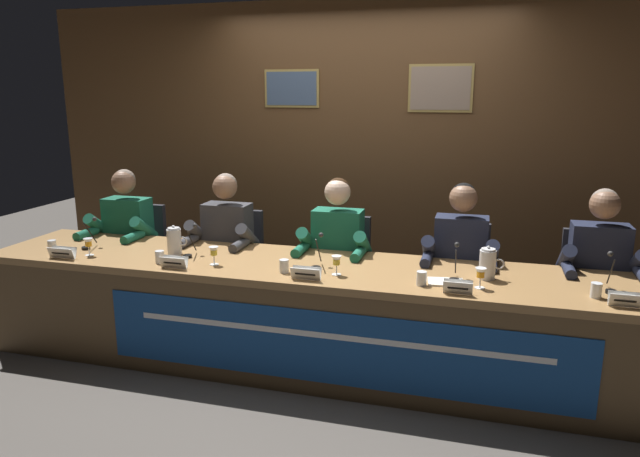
{
  "coord_description": "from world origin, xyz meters",
  "views": [
    {
      "loc": [
        1.0,
        -3.56,
        1.84
      ],
      "look_at": [
        0.0,
        0.0,
        0.97
      ],
      "focal_mm": 32.65,
      "sensor_mm": 36.0,
      "label": 1
    }
  ],
  "objects_px": {
    "panelist_right": "(460,259)",
    "juice_glass_right": "(481,274)",
    "juice_glass_far_left": "(88,244)",
    "water_pitcher_left_side": "(174,241)",
    "nameplate_left": "(174,262)",
    "water_cup_far_right": "(596,291)",
    "chair_far_left": "(139,260)",
    "water_cup_left": "(160,258)",
    "microphone_right": "(455,268)",
    "chair_far_right": "(590,299)",
    "panelist_far_left": "(123,234)",
    "conference_table": "(316,301)",
    "water_cup_right": "(421,279)",
    "juice_glass_center": "(336,262)",
    "nameplate_right": "(458,287)",
    "juice_glass_left": "(214,252)",
    "chair_left": "(235,268)",
    "nameplate_center": "(306,273)",
    "panelist_far_right": "(600,269)",
    "nameplate_far_left": "(62,253)",
    "water_cup_far_left": "(52,247)",
    "chair_center": "(341,278)",
    "microphone_center": "(318,257)",
    "microphone_far_left": "(89,238)",
    "panelist_left": "(223,241)",
    "panelist_center": "(335,250)",
    "document_stack_right": "(446,282)",
    "water_cup_center": "(284,267)",
    "water_pitcher_right_side": "(488,264)",
    "microphone_left": "(190,246)",
    "chair_right": "(459,288)",
    "microphone_far_right": "(611,279)",
    "nameplate_far_right": "(624,300)"
  },
  "relations": [
    {
      "from": "chair_center",
      "to": "microphone_center",
      "type": "relative_size",
      "value": 4.22
    },
    {
      "from": "chair_left",
      "to": "panelist_far_right",
      "type": "height_order",
      "value": "panelist_far_right"
    },
    {
      "from": "nameplate_far_left",
      "to": "chair_right",
      "type": "xyz_separation_m",
      "value": [
        2.64,
        0.93,
        -0.32
      ]
    },
    {
      "from": "panelist_far_left",
      "to": "juice_glass_right",
      "type": "relative_size",
      "value": 10.0
    },
    {
      "from": "juice_glass_far_left",
      "to": "water_pitcher_left_side",
      "type": "xyz_separation_m",
      "value": [
        0.56,
        0.2,
        0.01
      ]
    },
    {
      "from": "conference_table",
      "to": "water_pitcher_left_side",
      "type": "xyz_separation_m",
      "value": [
        -1.07,
        0.11,
        0.3
      ]
    },
    {
      "from": "conference_table",
      "to": "water_pitcher_left_side",
      "type": "distance_m",
      "value": 1.12
    },
    {
      "from": "juice_glass_left",
      "to": "chair_left",
      "type": "bearing_deg",
      "value": 104.66
    },
    {
      "from": "microphone_left",
      "to": "microphone_far_right",
      "type": "relative_size",
      "value": 1.0
    },
    {
      "from": "water_cup_far_right",
      "to": "nameplate_center",
      "type": "bearing_deg",
      "value": -175.35
    },
    {
      "from": "microphone_right",
      "to": "chair_far_right",
      "type": "height_order",
      "value": "microphone_right"
    },
    {
      "from": "panelist_left",
      "to": "water_cup_left",
      "type": "height_order",
      "value": "panelist_left"
    },
    {
      "from": "nameplate_left",
      "to": "water_cup_far_right",
      "type": "distance_m",
      "value": 2.55
    },
    {
      "from": "chair_center",
      "to": "chair_far_right",
      "type": "xyz_separation_m",
      "value": [
        1.77,
        0.0,
        0.0
      ]
    },
    {
      "from": "microphone_left",
      "to": "water_cup_far_right",
      "type": "relative_size",
      "value": 2.54
    },
    {
      "from": "conference_table",
      "to": "microphone_left",
      "type": "xyz_separation_m",
      "value": [
        -0.94,
        0.09,
        0.28
      ]
    },
    {
      "from": "nameplate_far_left",
      "to": "chair_center",
      "type": "height_order",
      "value": "chair_center"
    },
    {
      "from": "panelist_right",
      "to": "juice_glass_right",
      "type": "xyz_separation_m",
      "value": [
        0.14,
        -0.6,
        0.09
      ]
    },
    {
      "from": "juice_glass_far_left",
      "to": "juice_glass_right",
      "type": "height_order",
      "value": "same"
    },
    {
      "from": "panelist_left",
      "to": "water_pitcher_left_side",
      "type": "xyz_separation_m",
      "value": [
        -0.18,
        -0.42,
        0.1
      ]
    },
    {
      "from": "microphone_far_right",
      "to": "document_stack_right",
      "type": "bearing_deg",
      "value": -173.23
    },
    {
      "from": "water_cup_left",
      "to": "nameplate_center",
      "type": "height_order",
      "value": "water_cup_left"
    },
    {
      "from": "chair_far_left",
      "to": "water_cup_left",
      "type": "relative_size",
      "value": 10.73
    },
    {
      "from": "juice_glass_center",
      "to": "microphone_center",
      "type": "bearing_deg",
      "value": 142.93
    },
    {
      "from": "panelist_right",
      "to": "nameplate_right",
      "type": "bearing_deg",
      "value": -88.4
    },
    {
      "from": "nameplate_far_right",
      "to": "water_cup_far_right",
      "type": "xyz_separation_m",
      "value": [
        -0.12,
        0.12,
        -0.0
      ]
    },
    {
      "from": "panelist_far_left",
      "to": "chair_right",
      "type": "xyz_separation_m",
      "value": [
        2.66,
        0.2,
        -0.28
      ]
    },
    {
      "from": "water_cup_far_left",
      "to": "juice_glass_center",
      "type": "height_order",
      "value": "juice_glass_center"
    },
    {
      "from": "panelist_center",
      "to": "water_cup_far_right",
      "type": "relative_size",
      "value": 14.59
    },
    {
      "from": "nameplate_far_left",
      "to": "water_cup_far_left",
      "type": "relative_size",
      "value": 2.35
    },
    {
      "from": "microphone_left",
      "to": "microphone_center",
      "type": "xyz_separation_m",
      "value": [
        0.94,
        -0.03,
        0.0
      ]
    },
    {
      "from": "water_cup_center",
      "to": "water_pitcher_right_side",
      "type": "distance_m",
      "value": 1.26
    },
    {
      "from": "panelist_center",
      "to": "document_stack_right",
      "type": "relative_size",
      "value": 5.45
    },
    {
      "from": "chair_far_left",
      "to": "panelist_far_right",
      "type": "height_order",
      "value": "panelist_far_right"
    },
    {
      "from": "chair_center",
      "to": "chair_far_right",
      "type": "height_order",
      "value": "same"
    },
    {
      "from": "chair_far_left",
      "to": "chair_left",
      "type": "xyz_separation_m",
      "value": [
        0.89,
        0.0,
        0.0
      ]
    },
    {
      "from": "microphone_left",
      "to": "microphone_right",
      "type": "height_order",
      "value": "same"
    },
    {
      "from": "chair_far_right",
      "to": "chair_far_left",
      "type": "bearing_deg",
      "value": 180.0
    },
    {
      "from": "conference_table",
      "to": "water_cup_right",
      "type": "bearing_deg",
      "value": -9.01
    },
    {
      "from": "microphone_left",
      "to": "panelist_far_right",
      "type": "distance_m",
      "value": 2.74
    },
    {
      "from": "water_cup_left",
      "to": "microphone_right",
      "type": "bearing_deg",
      "value": 5.1
    },
    {
      "from": "chair_center",
      "to": "water_cup_left",
      "type": "bearing_deg",
      "value": -140.96
    },
    {
      "from": "nameplate_far_right",
      "to": "document_stack_right",
      "type": "xyz_separation_m",
      "value": [
        -0.94,
        0.15,
        -0.03
      ]
    },
    {
      "from": "conference_table",
      "to": "nameplate_right",
      "type": "height_order",
      "value": "nameplate_right"
    },
    {
      "from": "chair_right",
      "to": "nameplate_left",
      "type": "bearing_deg",
      "value": -152.51
    },
    {
      "from": "juice_glass_right",
      "to": "panelist_far_right",
      "type": "distance_m",
      "value": 0.96
    },
    {
      "from": "nameplate_far_left",
      "to": "water_cup_right",
      "type": "relative_size",
      "value": 2.35
    },
    {
      "from": "water_cup_right",
      "to": "microphone_far_left",
      "type": "bearing_deg",
      "value": 175.47
    },
    {
      "from": "chair_far_left",
      "to": "juice_glass_center",
      "type": "height_order",
      "value": "chair_far_left"
    },
    {
      "from": "microphone_right",
      "to": "juice_glass_center",
      "type": "bearing_deg",
      "value": -172.01
    }
  ]
}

